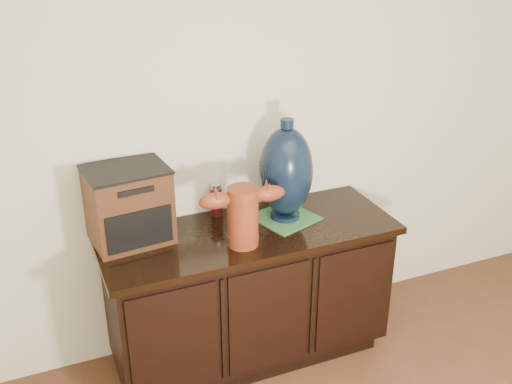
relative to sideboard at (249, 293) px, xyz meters
name	(u,v)px	position (x,y,z in m)	size (l,w,h in m)	color
sideboard	(249,293)	(0.00, 0.00, 0.00)	(1.46, 0.56, 0.75)	black
terracotta_vessel	(243,213)	(-0.08, -0.12, 0.53)	(0.41, 0.16, 0.29)	maroon
tv_radio	(129,205)	(-0.55, 0.13, 0.55)	(0.39, 0.33, 0.37)	#412110
green_mat	(285,217)	(0.22, 0.05, 0.37)	(0.28, 0.28, 0.01)	#2E6838
lamp_base	(286,172)	(0.22, 0.05, 0.62)	(0.34, 0.34, 0.52)	black
spray_can	(217,200)	(-0.09, 0.22, 0.45)	(0.06, 0.06, 0.17)	#560E12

